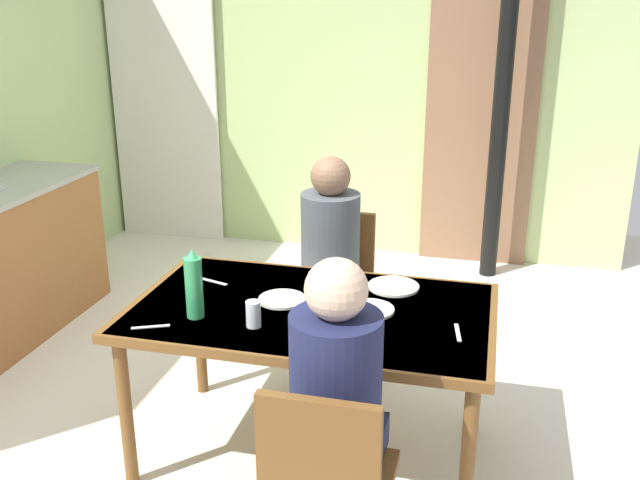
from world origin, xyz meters
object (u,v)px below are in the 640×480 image
at_px(dining_table, 311,322).
at_px(chair_far_diner, 335,283).
at_px(water_bottle_green_near, 193,286).
at_px(person_near_diner, 336,384).
at_px(person_far_diner, 330,242).

xyz_separation_m(dining_table, chair_far_diner, (-0.08, 0.80, -0.16)).
bearing_deg(dining_table, water_bottle_green_near, -155.69).
relative_size(chair_far_diner, person_near_diner, 1.13).
height_order(dining_table, person_far_diner, person_far_diner).
distance_m(person_far_diner, water_bottle_green_near, 0.94).
bearing_deg(person_far_diner, water_bottle_green_near, 67.39).
height_order(dining_table, chair_far_diner, chair_far_diner).
height_order(chair_far_diner, person_near_diner, person_near_diner).
xyz_separation_m(dining_table, person_near_diner, (0.26, -0.67, 0.12)).
bearing_deg(water_bottle_green_near, chair_far_diner, 70.21).
bearing_deg(person_far_diner, person_near_diner, 104.24).
relative_size(dining_table, person_far_diner, 1.98).
height_order(dining_table, person_near_diner, person_near_diner).
relative_size(dining_table, chair_far_diner, 1.75).
xyz_separation_m(chair_far_diner, water_bottle_green_near, (-0.36, -1.00, 0.36)).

